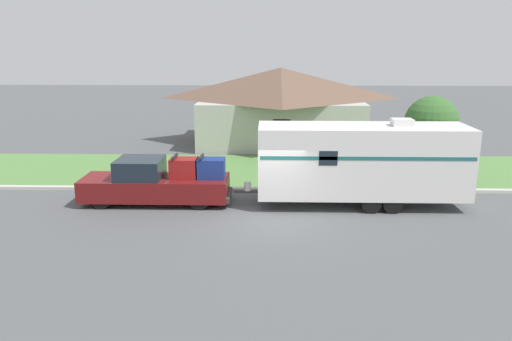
# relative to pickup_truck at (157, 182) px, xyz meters

# --- Properties ---
(ground_plane) EXTENTS (120.00, 120.00, 0.00)m
(ground_plane) POSITION_rel_pickup_truck_xyz_m (4.68, -1.94, -0.87)
(ground_plane) COLOR #515456
(curb_strip) EXTENTS (80.00, 0.30, 0.14)m
(curb_strip) POSITION_rel_pickup_truck_xyz_m (4.68, 1.81, -0.80)
(curb_strip) COLOR beige
(curb_strip) RESTS_ON ground_plane
(lawn_strip) EXTENTS (80.00, 7.00, 0.03)m
(lawn_strip) POSITION_rel_pickup_truck_xyz_m (4.68, 5.46, -0.85)
(lawn_strip) COLOR #568442
(lawn_strip) RESTS_ON ground_plane
(house_across_street) EXTENTS (11.01, 8.06, 4.87)m
(house_across_street) POSITION_rel_pickup_truck_xyz_m (5.29, 12.98, 1.66)
(house_across_street) COLOR #B2B2A8
(house_across_street) RESTS_ON ground_plane
(pickup_truck) EXTENTS (6.07, 1.96, 2.00)m
(pickup_truck) POSITION_rel_pickup_truck_xyz_m (0.00, 0.00, 0.00)
(pickup_truck) COLOR black
(pickup_truck) RESTS_ON ground_plane
(travel_trailer) EXTENTS (9.27, 2.41, 3.53)m
(travel_trailer) POSITION_rel_pickup_truck_xyz_m (8.29, -0.00, 0.98)
(travel_trailer) COLOR black
(travel_trailer) RESTS_ON ground_plane
(mailbox) EXTENTS (0.48, 0.20, 1.27)m
(mailbox) POSITION_rel_pickup_truck_xyz_m (7.15, 2.47, 0.11)
(mailbox) COLOR brown
(mailbox) RESTS_ON ground_plane
(tree_in_yard) EXTENTS (2.48, 2.48, 4.06)m
(tree_in_yard) POSITION_rel_pickup_truck_xyz_m (12.08, 3.57, 1.94)
(tree_in_yard) COLOR brown
(tree_in_yard) RESTS_ON ground_plane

